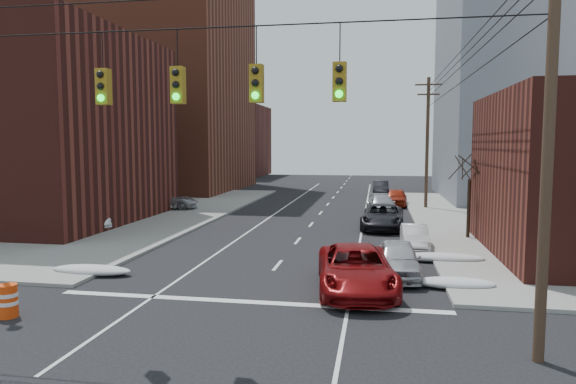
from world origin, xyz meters
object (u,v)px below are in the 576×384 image
at_px(red_pickup, 356,269).
at_px(lot_car_d, 107,198).
at_px(parked_car_c, 383,217).
at_px(lot_car_a, 83,219).
at_px(lot_car_c, 94,205).
at_px(lot_car_b, 168,201).
at_px(parked_car_e, 396,197).
at_px(parked_car_a, 398,259).
at_px(parked_car_b, 414,237).
at_px(parked_car_f, 381,188).
at_px(parked_car_d, 382,204).
at_px(construction_barrel, 8,300).

relative_size(red_pickup, lot_car_d, 1.37).
relative_size(parked_car_c, lot_car_a, 1.44).
height_order(lot_car_a, lot_car_c, lot_car_c).
xyz_separation_m(lot_car_a, lot_car_b, (1.25, 10.50, 0.03)).
height_order(parked_car_e, lot_car_d, lot_car_d).
distance_m(parked_car_c, lot_car_b, 18.49).
xyz_separation_m(parked_car_e, lot_car_c, (-22.93, -10.41, 0.09)).
relative_size(parked_car_a, parked_car_b, 1.17).
bearing_deg(lot_car_c, lot_car_b, -67.26).
bearing_deg(parked_car_a, parked_car_b, 78.58).
xyz_separation_m(parked_car_a, lot_car_a, (-19.15, 7.94, 0.05)).
xyz_separation_m(lot_car_b, lot_car_d, (-5.86, 0.72, 0.07)).
distance_m(parked_car_a, parked_car_f, 34.52).
xyz_separation_m(parked_car_c, parked_car_e, (1.28, 12.56, -0.01)).
bearing_deg(parked_car_c, parked_car_a, -84.85).
relative_size(red_pickup, lot_car_b, 1.23).
distance_m(parked_car_c, parked_car_f, 22.32).
bearing_deg(parked_car_d, lot_car_d, 173.14).
bearing_deg(lot_car_a, parked_car_e, -27.04).
height_order(parked_car_a, parked_car_e, parked_car_e).
bearing_deg(lot_car_c, parked_car_a, -144.11).
height_order(parked_car_c, parked_car_e, parked_car_c).
xyz_separation_m(red_pickup, parked_car_a, (1.62, 2.36, -0.09)).
bearing_deg(parked_car_a, parked_car_e, 86.91).
bearing_deg(parked_car_f, parked_car_d, -90.66).
height_order(parked_car_a, parked_car_b, parked_car_a).
relative_size(parked_car_a, parked_car_e, 0.96).
bearing_deg(parked_car_e, lot_car_b, -156.74).
bearing_deg(lot_car_c, parked_car_c, -116.85).
bearing_deg(construction_barrel, parked_car_d, 66.02).
height_order(parked_car_f, lot_car_c, lot_car_c).
bearing_deg(construction_barrel, lot_car_b, 102.07).
relative_size(red_pickup, lot_car_a, 1.52).
relative_size(lot_car_a, construction_barrel, 3.73).
bearing_deg(parked_car_d, lot_car_a, -155.94).
distance_m(parked_car_b, parked_car_f, 28.41).
bearing_deg(red_pickup, construction_barrel, -162.57).
relative_size(parked_car_f, lot_car_a, 1.20).
xyz_separation_m(lot_car_a, construction_barrel, (6.74, -15.17, -0.25)).
xyz_separation_m(parked_car_a, parked_car_b, (1.10, 6.16, -0.13)).
height_order(parked_car_a, parked_car_d, parked_car_a).
height_order(parked_car_d, parked_car_e, parked_car_e).
xyz_separation_m(parked_car_b, parked_car_e, (-0.32, 18.61, 0.16)).
xyz_separation_m(parked_car_b, lot_car_a, (-20.25, 1.78, 0.19)).
xyz_separation_m(parked_car_d, parked_car_f, (0.00, 14.95, 0.05)).
distance_m(red_pickup, parked_car_c, 14.61).
height_order(lot_car_a, lot_car_d, lot_car_d).
bearing_deg(parked_car_d, lot_car_b, 175.84).
xyz_separation_m(lot_car_d, construction_barrel, (11.35, -26.38, -0.35)).
relative_size(parked_car_c, lot_car_b, 1.16).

